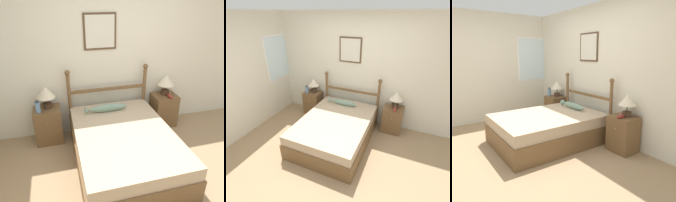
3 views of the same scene
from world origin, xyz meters
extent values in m
plane|color=#9E7F5B|center=(0.00, 0.00, 0.00)|extent=(16.00, 16.00, 0.00)
cube|color=beige|center=(0.00, 1.73, 1.27)|extent=(6.40, 0.06, 2.55)
cube|color=#4C3823|center=(-0.25, 1.69, 1.74)|extent=(0.52, 0.02, 0.56)
cube|color=beige|center=(-0.25, 1.68, 1.74)|extent=(0.46, 0.01, 0.50)
cube|color=brown|center=(-0.15, 0.66, 0.17)|extent=(1.39, 1.90, 0.34)
cube|color=tan|center=(-0.15, 0.66, 0.43)|extent=(1.35, 1.86, 0.19)
cylinder|color=brown|center=(-0.81, 1.58, 0.56)|extent=(0.06, 0.06, 1.11)
sphere|color=brown|center=(-0.81, 1.58, 1.15)|extent=(0.09, 0.09, 0.09)
cylinder|color=brown|center=(0.52, 1.58, 0.56)|extent=(0.06, 0.06, 1.11)
sphere|color=brown|center=(0.52, 1.58, 1.15)|extent=(0.09, 0.09, 0.09)
cube|color=brown|center=(-0.15, 1.58, 0.80)|extent=(1.33, 0.04, 0.05)
cube|color=brown|center=(-1.20, 1.48, 0.30)|extent=(0.43, 0.37, 0.60)
sphere|color=tan|center=(-1.20, 1.29, 0.43)|extent=(0.02, 0.02, 0.02)
cube|color=brown|center=(0.90, 1.48, 0.30)|extent=(0.43, 0.37, 0.60)
sphere|color=tan|center=(0.90, 1.29, 0.43)|extent=(0.02, 0.02, 0.02)
cylinder|color=#422D1E|center=(-1.18, 1.53, 0.64)|extent=(0.15, 0.15, 0.08)
cylinder|color=#422D1E|center=(-1.18, 1.53, 0.74)|extent=(0.02, 0.02, 0.10)
cone|color=beige|center=(-1.18, 1.53, 0.88)|extent=(0.30, 0.30, 0.18)
cylinder|color=#422D1E|center=(0.91, 1.53, 0.64)|extent=(0.15, 0.15, 0.08)
cylinder|color=#422D1E|center=(0.91, 1.53, 0.74)|extent=(0.02, 0.02, 0.10)
cone|color=beige|center=(0.91, 1.53, 0.88)|extent=(0.30, 0.30, 0.18)
cylinder|color=#668CB2|center=(-1.32, 1.40, 0.69)|extent=(0.08, 0.08, 0.17)
sphere|color=#333338|center=(-1.32, 1.40, 0.79)|extent=(0.05, 0.05, 0.05)
ellipsoid|color=maroon|center=(0.93, 1.36, 0.63)|extent=(0.06, 0.17, 0.05)
cylinder|color=#997F56|center=(0.93, 1.36, 0.73)|extent=(0.01, 0.01, 0.14)
ellipsoid|color=gray|center=(-0.22, 1.29, 0.59)|extent=(0.62, 0.11, 0.13)
cone|color=gray|center=(-0.56, 1.29, 0.59)|extent=(0.08, 0.11, 0.11)
camera|label=1|loc=(-0.98, -1.78, 2.26)|focal=35.00mm
camera|label=2|loc=(1.13, -2.11, 2.50)|focal=28.00mm
camera|label=3|loc=(3.15, -1.30, 1.62)|focal=35.00mm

